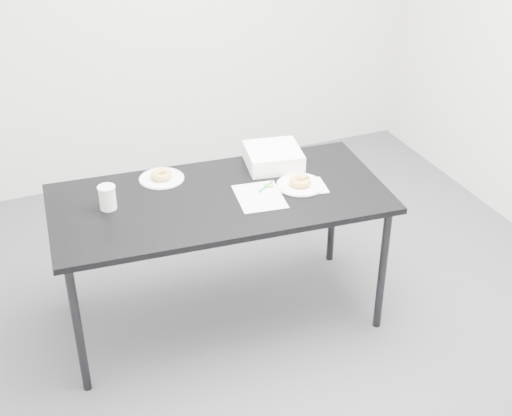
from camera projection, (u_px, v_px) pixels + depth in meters
name	position (u px, v px, depth m)	size (l,w,h in m)	color
floor	(265.00, 326.00, 3.97)	(4.00, 4.00, 0.00)	#45454A
table	(220.00, 206.00, 3.68)	(1.78, 0.94, 0.79)	black
scorecard	(260.00, 197.00, 3.64)	(0.23, 0.29, 0.00)	white
logo_patch	(269.00, 186.00, 3.74)	(0.05, 0.05, 0.00)	green
pen	(266.00, 187.00, 3.72)	(0.01, 0.01, 0.14)	#0D984B
napkin	(309.00, 186.00, 3.73)	(0.17, 0.17, 0.00)	white
plate_near	(300.00, 185.00, 3.74)	(0.25, 0.25, 0.01)	white
donut_near	(300.00, 181.00, 3.72)	(0.12, 0.12, 0.04)	#BF803C
plate_far	(162.00, 179.00, 3.80)	(0.24, 0.24, 0.01)	white
donut_far	(161.00, 175.00, 3.79)	(0.11, 0.11, 0.04)	#BF803C
coffee_cup	(107.00, 197.00, 3.51)	(0.08, 0.08, 0.12)	white
cup_lid	(283.00, 154.00, 4.05)	(0.08, 0.08, 0.01)	silver
bakery_box	(273.00, 157.00, 3.92)	(0.29, 0.29, 0.10)	white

